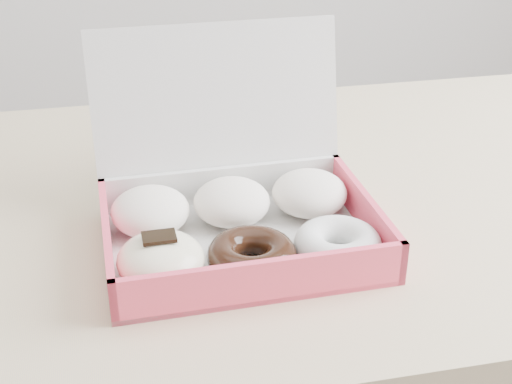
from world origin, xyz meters
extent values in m
cube|color=#D4C08B|center=(0.00, 0.00, 0.73)|extent=(1.20, 0.80, 0.04)
cylinder|color=#D4C08B|center=(-0.55, 0.35, 0.35)|extent=(0.05, 0.05, 0.71)
cube|color=silver|center=(-0.20, -0.14, 0.75)|extent=(0.34, 0.25, 0.01)
cube|color=#F74761|center=(-0.20, -0.26, 0.78)|extent=(0.33, 0.02, 0.06)
cube|color=silver|center=(-0.20, -0.02, 0.78)|extent=(0.33, 0.02, 0.06)
cube|color=#F74761|center=(-0.36, -0.15, 0.78)|extent=(0.01, 0.24, 0.06)
cube|color=#F74761|center=(-0.04, -0.14, 0.78)|extent=(0.01, 0.24, 0.06)
cube|color=silver|center=(-0.21, 0.00, 0.87)|extent=(0.33, 0.07, 0.24)
ellipsoid|color=white|center=(-0.31, -0.09, 0.78)|extent=(0.10, 0.10, 0.06)
ellipsoid|color=white|center=(-0.20, -0.08, 0.78)|extent=(0.10, 0.10, 0.06)
ellipsoid|color=white|center=(-0.10, -0.08, 0.78)|extent=(0.10, 0.10, 0.06)
ellipsoid|color=#F7EEC6|center=(-0.31, -0.20, 0.78)|extent=(0.10, 0.10, 0.06)
cube|color=black|center=(-0.31, -0.20, 0.81)|extent=(0.04, 0.03, 0.00)
torus|color=black|center=(-0.20, -0.20, 0.77)|extent=(0.11, 0.11, 0.04)
torus|color=white|center=(-0.10, -0.20, 0.77)|extent=(0.11, 0.11, 0.04)
cube|color=silver|center=(-0.17, 0.12, 0.77)|extent=(0.30, 0.26, 0.04)
camera|label=1|loc=(-0.34, -0.88, 1.22)|focal=50.00mm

